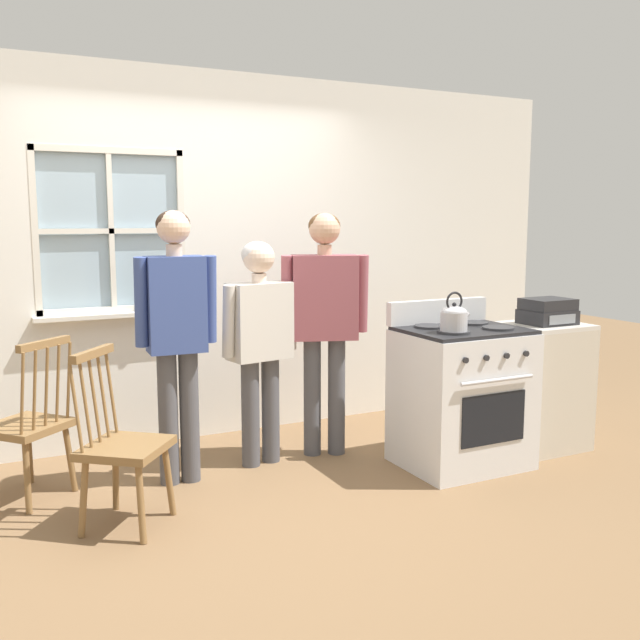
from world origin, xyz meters
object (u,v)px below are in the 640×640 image
kettle (454,317)px  potted_plant (153,297)px  person_elderly_left (176,322)px  stereo (548,312)px  side_counter (542,386)px  stove (461,395)px  chair_by_window (122,447)px  person_adult_right (324,308)px  person_teen_center (260,330)px  chair_near_wall (29,426)px

kettle → potted_plant: (-1.54, 1.45, 0.06)m
person_elderly_left → stereo: person_elderly_left is taller
side_counter → stereo: (0.00, -0.02, 0.54)m
potted_plant → kettle: bearing=-43.3°
stove → potted_plant: bearing=142.4°
stove → kettle: (-0.18, -0.13, 0.55)m
chair_by_window → person_adult_right: person_adult_right is taller
person_elderly_left → potted_plant: bearing=90.2°
kettle → potted_plant: bearing=136.7°
side_counter → stereo: stereo is taller
person_elderly_left → person_teen_center: 0.60m
stove → kettle: kettle is taller
stove → side_counter: (0.75, 0.04, -0.02)m
chair_by_window → person_teen_center: (1.02, 0.59, 0.47)m
kettle → stereo: 0.94m
stove → stereo: bearing=1.7°
person_elderly_left → side_counter: person_elderly_left is taller
side_counter → person_adult_right: bearing=159.2°
chair_near_wall → side_counter: chair_near_wall is taller
potted_plant → stereo: (2.47, -1.30, -0.10)m
chair_by_window → stove: bearing=-51.9°
person_elderly_left → stove: size_ratio=1.55×
chair_near_wall → person_teen_center: person_teen_center is taller
person_elderly_left → side_counter: bearing=-6.9°
potted_plant → stereo: size_ratio=0.83×
chair_by_window → side_counter: chair_by_window is taller
kettle → stereo: (0.93, 0.15, -0.04)m
chair_by_window → person_elderly_left: (0.44, 0.49, 0.58)m
chair_near_wall → stove: (2.62, -0.65, 0.04)m
stove → stereo: (0.75, 0.02, 0.51)m
person_adult_right → side_counter: 1.67m
chair_near_wall → kettle: bearing=121.4°
chair_by_window → side_counter: bearing=-50.9°
kettle → potted_plant: potted_plant is taller
person_teen_center → stereo: (1.94, -0.59, 0.08)m
person_adult_right → stove: (0.72, -0.60, -0.56)m
person_teen_center → stove: (1.19, -0.61, -0.44)m
chair_near_wall → potted_plant: 1.30m
person_elderly_left → chair_near_wall: bearing=175.1°
chair_by_window → stereo: bearing=-51.3°
stereo → chair_by_window: bearing=180.0°
kettle → side_counter: (0.93, 0.17, -0.57)m
chair_near_wall → stereo: size_ratio=2.82×
chair_by_window → person_teen_center: person_teen_center is taller
chair_near_wall → stove: stove is taller
person_elderly_left → stereo: 2.57m
side_counter → kettle: bearing=-169.4°
person_teen_center → potted_plant: 0.90m
person_elderly_left → potted_plant: (0.05, 0.80, 0.07)m
person_teen_center → kettle: person_teen_center is taller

